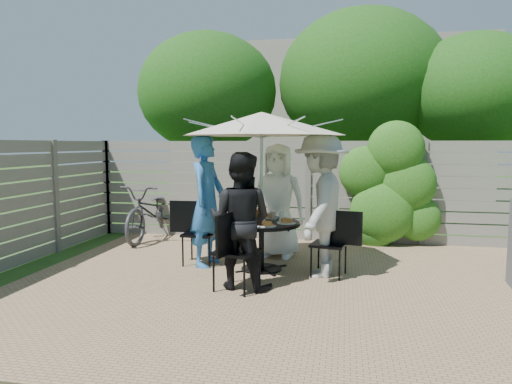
% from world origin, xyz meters
% --- Properties ---
extents(backyard_envelope, '(60.00, 60.00, 5.00)m').
position_xyz_m(backyard_envelope, '(0.09, 10.29, 2.61)').
color(backyard_envelope, '#2B4B17').
rests_on(backyard_envelope, ground).
extents(patio_table, '(1.20, 1.20, 0.70)m').
position_xyz_m(patio_table, '(-0.48, 0.88, 0.49)').
color(patio_table, black).
rests_on(patio_table, ground).
extents(umbrella, '(2.57, 2.57, 2.22)m').
position_xyz_m(umbrella, '(-0.48, 0.88, 2.05)').
color(umbrella, silver).
rests_on(umbrella, ground).
extents(chair_back, '(0.53, 0.71, 0.94)m').
position_xyz_m(chair_back, '(-0.35, 1.84, 0.28)').
color(chair_back, black).
rests_on(chair_back, ground).
extents(person_back, '(0.94, 0.68, 1.79)m').
position_xyz_m(person_back, '(-0.37, 1.70, 0.89)').
color(person_back, white).
rests_on(person_back, ground).
extents(chair_left, '(0.69, 0.46, 0.95)m').
position_xyz_m(chair_left, '(-1.43, 1.01, 0.29)').
color(chair_left, black).
rests_on(chair_left, ground).
extents(person_left, '(0.55, 0.75, 1.91)m').
position_xyz_m(person_left, '(-1.30, 0.99, 0.96)').
color(person_left, '#2B6EBD').
rests_on(person_left, ground).
extents(chair_front, '(0.58, 0.76, 0.99)m').
position_xyz_m(chair_front, '(-0.61, -0.08, 0.30)').
color(chair_front, black).
rests_on(chair_front, ground).
extents(person_front, '(0.90, 0.74, 1.69)m').
position_xyz_m(person_front, '(-0.59, 0.06, 0.84)').
color(person_front, black).
rests_on(person_front, ground).
extents(chair_right, '(0.69, 0.52, 0.91)m').
position_xyz_m(chair_right, '(0.48, 0.75, 0.27)').
color(chair_right, black).
rests_on(chair_right, ground).
extents(person_right, '(0.88, 1.33, 1.93)m').
position_xyz_m(person_right, '(0.35, 0.77, 0.97)').
color(person_right, '#A3A29E').
rests_on(person_right, ground).
extents(plate_back, '(0.26, 0.26, 0.06)m').
position_xyz_m(plate_back, '(-0.43, 1.24, 0.72)').
color(plate_back, white).
rests_on(plate_back, patio_table).
extents(plate_left, '(0.26, 0.26, 0.06)m').
position_xyz_m(plate_left, '(-0.83, 0.93, 0.72)').
color(plate_left, white).
rests_on(plate_left, patio_table).
extents(plate_front, '(0.26, 0.26, 0.06)m').
position_xyz_m(plate_front, '(-0.53, 0.52, 0.72)').
color(plate_front, white).
rests_on(plate_front, patio_table).
extents(plate_right, '(0.26, 0.26, 0.06)m').
position_xyz_m(plate_right, '(-0.12, 0.83, 0.72)').
color(plate_right, white).
rests_on(plate_right, patio_table).
extents(plate_extra, '(0.24, 0.24, 0.06)m').
position_xyz_m(plate_extra, '(-0.34, 0.56, 0.72)').
color(plate_extra, white).
rests_on(plate_extra, patio_table).
extents(glass_left, '(0.07, 0.07, 0.14)m').
position_xyz_m(glass_left, '(-0.75, 0.81, 0.77)').
color(glass_left, silver).
rests_on(glass_left, patio_table).
extents(glass_front, '(0.07, 0.07, 0.14)m').
position_xyz_m(glass_front, '(-0.41, 0.61, 0.77)').
color(glass_front, silver).
rests_on(glass_front, patio_table).
extents(glass_right, '(0.07, 0.07, 0.14)m').
position_xyz_m(glass_right, '(-0.21, 0.95, 0.77)').
color(glass_right, silver).
rests_on(glass_right, patio_table).
extents(syrup_jug, '(0.09, 0.09, 0.16)m').
position_xyz_m(syrup_jug, '(-0.53, 0.94, 0.78)').
color(syrup_jug, '#59280C').
rests_on(syrup_jug, patio_table).
extents(coffee_cup, '(0.08, 0.08, 0.12)m').
position_xyz_m(coffee_cup, '(-0.35, 1.08, 0.76)').
color(coffee_cup, '#C6B293').
rests_on(coffee_cup, patio_table).
extents(bicycle, '(0.75, 2.01, 1.05)m').
position_xyz_m(bicycle, '(-2.86, 2.60, 0.52)').
color(bicycle, '#333338').
rests_on(bicycle, ground).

